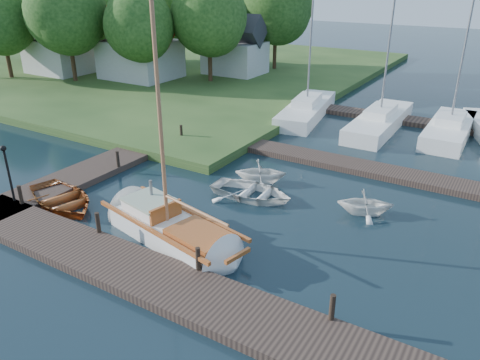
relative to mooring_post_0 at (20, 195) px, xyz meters
The scene contains 31 objects.
ground 9.04m from the mooring_post_0, 33.69° to the left, with size 160.00×160.00×0.00m, color black.
near_dock 7.59m from the mooring_post_0, ahead, with size 18.00×2.20×0.30m, color #2D221D.
left_dock 7.04m from the mooring_post_0, 94.09° to the left, with size 2.20×18.00×0.30m, color #2D221D.
far_dock 14.93m from the mooring_post_0, 50.44° to the left, with size 14.00×1.60×0.30m, color #2D221D.
shore 33.90m from the mooring_post_0, 127.21° to the left, with size 50.00×40.00×0.50m, color #2A481E.
mooring_post_0 is the anchor object (origin of this frame).
mooring_post_1 4.50m from the mooring_post_0, ahead, with size 0.16×0.16×0.80m, color black.
mooring_post_2 9.00m from the mooring_post_0, ahead, with size 0.16×0.16×0.80m, color black.
mooring_post_3 13.50m from the mooring_post_0, ahead, with size 0.16×0.16×0.80m, color black.
mooring_post_4 5.02m from the mooring_post_0, 84.29° to the left, with size 0.16×0.16×0.80m, color black.
mooring_post_5 10.01m from the mooring_post_0, 87.14° to the left, with size 0.16×0.16×0.80m, color black.
lamp_post 1.27m from the mooring_post_0, behind, with size 0.24×0.24×2.44m.
sailboat 7.01m from the mooring_post_0, 11.75° to the left, with size 7.40×3.42×9.83m.
dinghy 1.57m from the mooring_post_0, 45.18° to the left, with size 2.94×4.12×0.85m, color #9C4E1C.
tender_b 10.35m from the mooring_post_0, 47.03° to the left, with size 2.04×2.36×1.24m, color white.
tender_c 9.59m from the mooring_post_0, 38.42° to the left, with size 2.63×3.68×0.76m, color white.
tender_d 14.09m from the mooring_post_0, 30.09° to the left, with size 1.91×2.22×1.17m, color white.
marina_boat_0 19.32m from the mooring_post_0, 76.95° to the left, with size 3.62×8.80×10.89m.
marina_boat_1 20.92m from the mooring_post_0, 63.35° to the left, with size 2.29×8.57×9.33m.
marina_boat_2 23.42m from the mooring_post_0, 55.09° to the left, with size 2.30×7.33×11.80m.
house_a 24.54m from the mooring_post_0, 120.76° to the left, with size 6.30×5.00×6.29m.
house_b 28.03m from the mooring_post_0, 137.17° to the left, with size 5.77×4.50×5.79m.
house_c 27.84m from the mooring_post_0, 103.54° to the left, with size 5.25×4.00×5.28m.
tree_0 27.50m from the mooring_post_0, 146.22° to the left, with size 6.12×6.07×8.28m.
tree_1 24.33m from the mooring_post_0, 134.06° to the left, with size 6.70×6.70×9.20m.
tree_2 22.22m from the mooring_post_0, 118.86° to the left, with size 5.83×5.75×7.82m.
tree_3 24.49m from the mooring_post_0, 105.74° to the left, with size 6.41×6.38×8.74m.
tree_4 31.21m from the mooring_post_0, 118.19° to the left, with size 7.01×7.01×9.66m.
tree_5 34.00m from the mooring_post_0, 131.93° to the left, with size 6.00×5.94×8.10m.
tree_6 35.77m from the mooring_post_0, 143.55° to the left, with size 6.24×6.20×8.46m.
tree_7 31.85m from the mooring_post_0, 98.24° to the left, with size 6.83×6.83×9.38m.
Camera 1 is at (9.19, -15.00, 9.00)m, focal length 35.00 mm.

